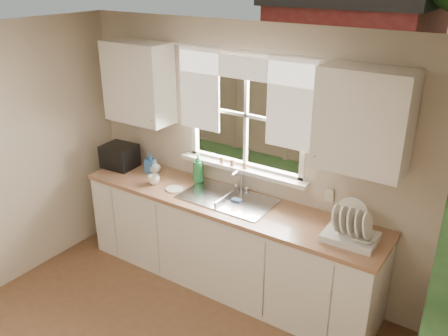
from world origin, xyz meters
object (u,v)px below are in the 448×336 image
Objects in this scene: soap_bottle_a at (198,168)px; cup at (154,180)px; dish_rack at (351,231)px; black_appliance at (120,156)px.

cup is at bearing -134.70° from soap_bottle_a.
dish_rack is 2.61m from black_appliance.
soap_bottle_a is 2.65× the size of cup.
soap_bottle_a is 0.46m from cup.
dish_rack is 1.68m from soap_bottle_a.
soap_bottle_a reaches higher than cup.
cup is at bearing -177.71° from dish_rack.
black_appliance is at bearing -165.96° from soap_bottle_a.
dish_rack is 2.01m from cup.
dish_rack reaches higher than black_appliance.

